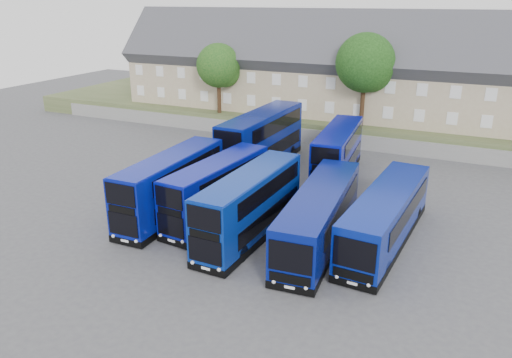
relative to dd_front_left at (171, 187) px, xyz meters
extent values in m
plane|color=#49494E|center=(5.66, -2.84, -2.07)|extent=(120.00, 120.00, 0.00)
cube|color=slate|center=(5.66, 21.16, -1.32)|extent=(70.00, 0.40, 1.50)
cube|color=#475731|center=(5.66, 31.16, -1.07)|extent=(80.00, 20.00, 2.00)
cube|color=tan|center=(-18.34, 27.16, 2.93)|extent=(6.00, 8.00, 6.00)
cube|color=#3A3A3F|center=(-18.34, 27.16, 5.93)|extent=(6.00, 10.40, 10.40)
cube|color=brown|center=(-16.84, 27.16, 9.77)|extent=(0.60, 0.90, 1.40)
cube|color=tan|center=(-12.34, 27.16, 2.93)|extent=(6.00, 8.00, 6.00)
cube|color=#3A3A3F|center=(-12.34, 27.16, 5.93)|extent=(6.00, 10.40, 10.40)
cube|color=brown|center=(-10.84, 27.16, 9.77)|extent=(0.60, 0.90, 1.40)
cube|color=tan|center=(-6.34, 27.16, 2.93)|extent=(6.00, 8.00, 6.00)
cube|color=#3A3A3F|center=(-6.34, 27.16, 5.93)|extent=(6.00, 10.40, 10.40)
cube|color=brown|center=(-4.84, 27.16, 9.77)|extent=(0.60, 0.90, 1.40)
cube|color=tan|center=(-0.34, 27.16, 2.93)|extent=(6.00, 8.00, 6.00)
cube|color=#3A3A3F|center=(-0.34, 27.16, 5.93)|extent=(6.00, 10.40, 10.40)
cube|color=brown|center=(1.16, 27.16, 9.77)|extent=(0.60, 0.90, 1.40)
cube|color=tan|center=(5.66, 27.16, 2.93)|extent=(6.00, 8.00, 6.00)
cube|color=#3A3A3F|center=(5.66, 27.16, 5.93)|extent=(6.00, 10.40, 10.40)
cube|color=brown|center=(7.16, 27.16, 9.77)|extent=(0.60, 0.90, 1.40)
cube|color=tan|center=(11.66, 27.16, 2.93)|extent=(6.00, 8.00, 6.00)
cube|color=#3A3A3F|center=(11.66, 27.16, 5.93)|extent=(6.00, 10.40, 10.40)
cube|color=brown|center=(13.16, 27.16, 9.77)|extent=(0.60, 0.90, 1.40)
cube|color=tan|center=(17.66, 27.16, 2.93)|extent=(6.00, 8.00, 6.00)
cube|color=#3A3A3F|center=(17.66, 27.16, 5.93)|extent=(6.00, 10.40, 10.40)
cube|color=brown|center=(19.16, 27.16, 9.77)|extent=(0.60, 0.90, 1.40)
cube|color=#07158F|center=(0.00, 0.03, 0.21)|extent=(2.49, 10.56, 3.87)
cube|color=black|center=(0.00, 0.03, -1.77)|extent=(2.53, 10.60, 0.45)
cube|color=black|center=(0.05, -5.28, -0.58)|extent=(2.10, 0.08, 1.44)
cube|color=black|center=(0.05, -5.28, 1.33)|extent=(2.10, 0.08, 1.34)
cylinder|color=black|center=(-1.02, -3.06, -1.57)|extent=(0.31, 1.00, 1.00)
cube|color=#081294|center=(3.09, 0.90, 0.10)|extent=(3.18, 10.12, 3.63)
cube|color=black|center=(3.09, 0.90, -1.77)|extent=(3.23, 10.17, 0.45)
cube|color=black|center=(2.62, -4.09, -0.67)|extent=(1.96, 0.24, 1.36)
cube|color=black|center=(2.62, -4.09, 1.14)|extent=(1.96, 0.24, 1.27)
cylinder|color=black|center=(1.85, -1.77, -1.57)|extent=(0.39, 1.02, 1.00)
cube|color=navy|center=(6.37, -0.84, 0.19)|extent=(2.77, 10.51, 3.82)
cube|color=black|center=(6.37, -0.84, -1.77)|extent=(2.81, 10.55, 0.45)
cube|color=black|center=(6.17, -6.08, -0.60)|extent=(2.07, 0.14, 1.42)
cube|color=black|center=(6.17, -6.08, 1.29)|extent=(2.07, 0.14, 1.33)
cylinder|color=black|center=(5.22, -3.81, -1.57)|extent=(0.34, 1.01, 1.00)
cube|color=navy|center=(1.31, 12.26, 0.51)|extent=(3.12, 12.10, 4.46)
cube|color=black|center=(1.31, 12.26, -1.77)|extent=(3.16, 12.14, 0.45)
cube|color=black|center=(1.11, 6.23, -0.38)|extent=(2.43, 0.14, 1.64)
cube|color=black|center=(1.11, 6.23, 1.81)|extent=(2.43, 0.14, 1.53)
cylinder|color=black|center=(-0.03, 8.49, -1.57)|extent=(0.33, 1.01, 1.00)
cube|color=#0811A0|center=(8.22, 12.31, 0.19)|extent=(3.26, 10.57, 3.81)
cube|color=black|center=(8.22, 12.31, -1.77)|extent=(3.30, 10.61, 0.45)
cube|color=black|center=(8.67, 7.09, -0.60)|extent=(2.06, 0.24, 1.42)
cube|color=black|center=(8.67, 7.09, 1.29)|extent=(2.06, 0.24, 1.32)
cylinder|color=black|center=(7.45, 9.23, -1.57)|extent=(0.39, 1.02, 1.00)
cube|color=navy|center=(10.53, 0.28, -0.19)|extent=(3.50, 12.54, 3.05)
cube|color=black|center=(10.53, 0.28, -1.77)|extent=(3.54, 12.58, 0.45)
cube|color=black|center=(11.00, -5.93, 0.05)|extent=(2.28, 0.23, 1.65)
cylinder|color=black|center=(9.69, -3.79, -1.57)|extent=(0.37, 1.02, 1.00)
cube|color=navy|center=(14.22, 1.91, -0.22)|extent=(3.38, 12.36, 3.01)
cube|color=black|center=(14.22, 1.91, -1.77)|extent=(3.43, 12.40, 0.45)
cube|color=black|center=(13.80, -4.21, 0.02)|extent=(2.24, 0.22, 1.63)
cylinder|color=black|center=(12.83, -1.91, -1.57)|extent=(0.37, 1.02, 1.00)
cylinder|color=#382314|center=(-8.34, 22.16, 1.81)|extent=(0.44, 0.44, 3.75)
sphere|color=#113F13|center=(-8.34, 22.16, 5.18)|extent=(4.80, 4.80, 4.80)
sphere|color=#113F13|center=(-7.74, 22.56, 4.43)|extent=(3.30, 3.30, 3.30)
cylinder|color=#382314|center=(7.66, 22.66, 2.18)|extent=(0.44, 0.44, 4.50)
sphere|color=black|center=(7.66, 22.66, 6.23)|extent=(5.76, 5.76, 5.76)
sphere|color=black|center=(8.26, 23.06, 5.33)|extent=(3.96, 3.96, 3.96)
camera|label=1|loc=(18.60, -26.55, 12.23)|focal=35.00mm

